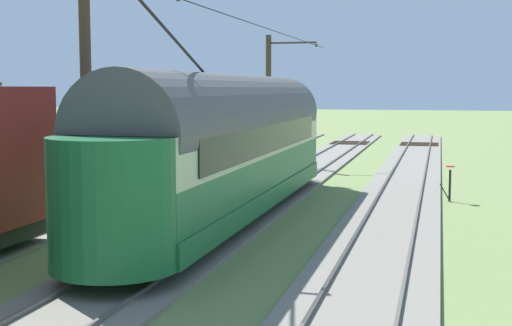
{
  "coord_description": "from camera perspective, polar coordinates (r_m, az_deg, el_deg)",
  "views": [
    {
      "loc": [
        -8.34,
        18.32,
        3.9
      ],
      "look_at": [
        -2.81,
        -2.98,
        1.56
      ],
      "focal_mm": 49.76,
      "sensor_mm": 36.0,
      "label": 1
    }
  ],
  "objects": [
    {
      "name": "vintage_streetcar",
      "position": [
        20.9,
        -2.16,
        1.57
      ],
      "size": [
        2.65,
        17.82,
        5.79
      ],
      "color": "#196033",
      "rests_on": "ground"
    },
    {
      "name": "catenary_pole_mid_near",
      "position": [
        17.92,
        -13.26,
        4.36
      ],
      "size": [
        2.64,
        0.28,
        6.53
      ],
      "color": "#423323",
      "rests_on": "ground"
    },
    {
      "name": "overhead_wire_run",
      "position": [
        26.77,
        1.42,
        10.55
      ],
      "size": [
        2.44,
        23.07,
        0.18
      ],
      "color": "black",
      "rests_on": "ground"
    },
    {
      "name": "track_adjacent_siding",
      "position": [
        19.95,
        -3.24,
        -5.06
      ],
      "size": [
        2.8,
        80.0,
        0.18
      ],
      "color": "slate",
      "rests_on": "ground"
    },
    {
      "name": "switch_stand",
      "position": [
        25.25,
        15.29,
        -1.43
      ],
      "size": [
        0.5,
        0.3,
        1.24
      ],
      "color": "black",
      "rests_on": "ground"
    },
    {
      "name": "catenary_pole_foreground",
      "position": [
        35.91,
        1.12,
        5.29
      ],
      "size": [
        2.64,
        0.28,
        6.53
      ],
      "color": "#423323",
      "rests_on": "ground"
    },
    {
      "name": "track_streetcar_siding",
      "position": [
        19.07,
        10.38,
        -5.67
      ],
      "size": [
        2.8,
        80.0,
        0.18
      ],
      "color": "slate",
      "rests_on": "ground"
    },
    {
      "name": "ground_plane",
      "position": [
        20.5,
        -9.78,
        -4.99
      ],
      "size": [
        220.0,
        220.0,
        0.0
      ],
      "primitive_type": "plane",
      "color": "olive"
    },
    {
      "name": "track_end_bumper",
      "position": [
        28.67,
        -7.45,
        -1.0
      ],
      "size": [
        1.8,
        0.6,
        0.8
      ],
      "primitive_type": "cube",
      "color": "#B2A519",
      "rests_on": "ground"
    },
    {
      "name": "track_third_siding",
      "position": [
        21.82,
        -15.08,
        -4.3
      ],
      "size": [
        2.8,
        80.0,
        0.18
      ],
      "color": "slate",
      "rests_on": "ground"
    }
  ]
}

